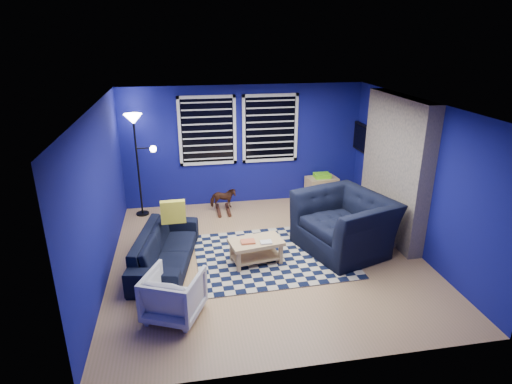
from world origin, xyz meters
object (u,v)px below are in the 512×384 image
at_px(tv, 364,139).
at_px(rocking_horse, 223,199).
at_px(coffee_table, 256,247).
at_px(floor_lamp, 136,133).
at_px(cabinet, 321,189).
at_px(armchair_bent, 174,295).
at_px(sofa, 165,249).
at_px(armchair_big, 344,223).

bearing_deg(tv, rocking_horse, -179.94).
xyz_separation_m(coffee_table, floor_lamp, (-1.91, 2.31, 1.39)).
relative_size(cabinet, floor_lamp, 0.34).
distance_m(armchair_bent, rocking_horse, 3.46).
distance_m(sofa, armchair_bent, 1.35).
bearing_deg(cabinet, armchair_bent, -139.18).
distance_m(armchair_big, rocking_horse, 2.69).
height_order(sofa, floor_lamp, floor_lamp).
height_order(sofa, cabinet, cabinet).
xyz_separation_m(armchair_big, coffee_table, (-1.54, -0.20, -0.19)).
xyz_separation_m(sofa, coffee_table, (1.42, -0.19, 0.00)).
bearing_deg(armchair_big, cabinet, 152.19).
distance_m(armchair_bent, coffee_table, 1.73).
height_order(tv, cabinet, tv).
bearing_deg(armchair_bent, rocking_horse, -82.67).
relative_size(sofa, armchair_bent, 2.81).
bearing_deg(rocking_horse, tv, -85.91).
bearing_deg(rocking_horse, armchair_big, -132.68).
height_order(sofa, coffee_table, sofa).
xyz_separation_m(armchair_big, armchair_bent, (-2.83, -1.36, -0.16)).
relative_size(sofa, armchair_big, 1.34).
bearing_deg(rocking_horse, armchair_bent, 167.46).
xyz_separation_m(armchair_bent, cabinet, (3.17, 3.56, -0.04)).
distance_m(coffee_table, cabinet, 3.06).
bearing_deg(sofa, armchair_big, -78.97).
height_order(tv, floor_lamp, floor_lamp).
height_order(armchair_big, floor_lamp, floor_lamp).
bearing_deg(armchair_big, floor_lamp, -140.53).
xyz_separation_m(coffee_table, cabinet, (1.88, 2.41, -0.01)).
distance_m(armchair_bent, cabinet, 4.77).
height_order(tv, coffee_table, tv).
xyz_separation_m(tv, sofa, (-4.08, -1.97, -1.11)).
height_order(cabinet, floor_lamp, floor_lamp).
relative_size(armchair_bent, coffee_table, 0.78).
height_order(sofa, armchair_big, armchair_big).
bearing_deg(armchair_bent, cabinet, -107.72).
relative_size(rocking_horse, floor_lamp, 0.26).
relative_size(sofa, cabinet, 2.86).
bearing_deg(armchair_bent, armchair_big, -130.49).
bearing_deg(armchair_big, coffee_table, -101.70).
height_order(coffee_table, floor_lamp, floor_lamp).
relative_size(armchair_big, armchair_bent, 2.09).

